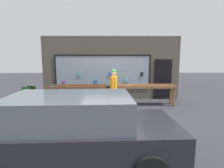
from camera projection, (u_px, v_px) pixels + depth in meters
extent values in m
plane|color=#2D2D33|center=(112.00, 112.00, 7.04)|extent=(40.00, 40.00, 0.00)
cube|color=#4C473D|center=(111.00, 68.00, 9.18)|extent=(7.14, 0.20, 3.27)
cube|color=gray|center=(103.00, 71.00, 9.07)|extent=(4.90, 0.03, 1.63)
cube|color=black|center=(103.00, 55.00, 8.95)|extent=(4.98, 0.06, 0.08)
cube|color=black|center=(103.00, 87.00, 9.18)|extent=(4.98, 0.06, 0.08)
cube|color=black|center=(56.00, 71.00, 9.04)|extent=(0.08, 0.06, 1.63)
cube|color=black|center=(150.00, 71.00, 9.09)|extent=(0.08, 0.06, 1.63)
cube|color=#994CA5|center=(64.00, 81.00, 9.08)|extent=(0.15, 0.03, 0.19)
cube|color=#5999A5|center=(80.00, 74.00, 9.03)|extent=(0.14, 0.03, 0.24)
cube|color=#2659B2|center=(95.00, 82.00, 9.10)|extent=(0.17, 0.03, 0.20)
cube|color=#2659B2|center=(110.00, 74.00, 9.05)|extent=(0.16, 0.03, 0.21)
cube|color=#5999A5|center=(127.00, 81.00, 9.11)|extent=(0.17, 0.03, 0.25)
cube|color=black|center=(142.00, 74.00, 9.07)|extent=(0.13, 0.03, 0.20)
cube|color=black|center=(163.00, 79.00, 9.17)|extent=(0.90, 0.04, 2.10)
cube|color=brown|center=(48.00, 98.00, 7.67)|extent=(0.09, 0.09, 0.79)
cube|color=brown|center=(105.00, 98.00, 7.75)|extent=(0.09, 0.09, 0.79)
cube|color=brown|center=(52.00, 96.00, 8.20)|extent=(0.09, 0.09, 0.79)
cube|color=brown|center=(105.00, 96.00, 8.28)|extent=(0.09, 0.09, 0.79)
cube|color=brown|center=(77.00, 88.00, 7.91)|extent=(2.72, 0.74, 0.04)
cube|color=brown|center=(76.00, 88.00, 7.59)|extent=(2.71, 0.11, 0.12)
cube|color=brown|center=(78.00, 86.00, 8.22)|extent=(2.71, 0.11, 0.12)
cube|color=#2659B2|center=(52.00, 87.00, 8.07)|extent=(0.20, 0.24, 0.02)
cube|color=red|center=(56.00, 88.00, 7.71)|extent=(0.20, 0.25, 0.02)
cube|color=orange|center=(67.00, 87.00, 8.04)|extent=(0.18, 0.22, 0.02)
cube|color=red|center=(73.00, 87.00, 7.97)|extent=(0.17, 0.20, 0.03)
cube|color=black|center=(81.00, 88.00, 7.74)|extent=(0.17, 0.21, 0.03)
cube|color=yellow|center=(89.00, 87.00, 8.03)|extent=(0.17, 0.23, 0.02)
cube|color=#994CA5|center=(96.00, 87.00, 8.02)|extent=(0.16, 0.21, 0.02)
cube|color=#5999A5|center=(104.00, 87.00, 8.03)|extent=(0.16, 0.22, 0.02)
cube|color=brown|center=(118.00, 98.00, 7.78)|extent=(0.09, 0.09, 0.82)
cube|color=brown|center=(174.00, 97.00, 7.85)|extent=(0.09, 0.09, 0.82)
cube|color=brown|center=(118.00, 96.00, 8.17)|extent=(0.09, 0.09, 0.82)
cube|color=brown|center=(171.00, 95.00, 8.24)|extent=(0.09, 0.09, 0.82)
cube|color=brown|center=(145.00, 87.00, 7.95)|extent=(2.72, 0.61, 0.04)
cube|color=brown|center=(147.00, 87.00, 7.69)|extent=(2.71, 0.11, 0.12)
cube|color=brown|center=(144.00, 85.00, 8.18)|extent=(2.71, 0.11, 0.12)
cube|color=silver|center=(119.00, 87.00, 7.91)|extent=(0.18, 0.25, 0.03)
cube|color=silver|center=(129.00, 86.00, 8.06)|extent=(0.15, 0.19, 0.02)
cube|color=orange|center=(140.00, 87.00, 7.84)|extent=(0.18, 0.23, 0.03)
cube|color=red|center=(151.00, 86.00, 8.05)|extent=(0.18, 0.22, 0.02)
cube|color=orange|center=(161.00, 86.00, 7.99)|extent=(0.20, 0.23, 0.03)
cube|color=red|center=(172.00, 86.00, 8.00)|extent=(0.19, 0.25, 0.03)
cylinder|color=black|center=(113.00, 100.00, 7.27)|extent=(0.14, 0.14, 0.82)
cylinder|color=black|center=(114.00, 99.00, 7.43)|extent=(0.14, 0.14, 0.82)
cube|color=orange|center=(114.00, 83.00, 7.25)|extent=(0.31, 0.50, 0.58)
cylinder|color=orange|center=(112.00, 84.00, 6.96)|extent=(0.09, 0.09, 0.55)
cylinder|color=orange|center=(115.00, 82.00, 7.53)|extent=(0.09, 0.09, 0.55)
sphere|color=tan|center=(114.00, 73.00, 7.19)|extent=(0.22, 0.22, 0.22)
sphere|color=#338C3F|center=(114.00, 72.00, 7.18)|extent=(0.21, 0.21, 0.21)
ellipsoid|color=white|center=(106.00, 105.00, 7.18)|extent=(0.35, 0.42, 0.18)
ellipsoid|color=black|center=(106.00, 105.00, 7.18)|extent=(0.28, 0.29, 0.19)
sphere|color=white|center=(109.00, 103.00, 7.37)|extent=(0.16, 0.16, 0.16)
cylinder|color=white|center=(103.00, 106.00, 6.99)|extent=(0.07, 0.10, 0.12)
cylinder|color=white|center=(108.00, 108.00, 7.28)|extent=(0.04, 0.04, 0.15)
cylinder|color=white|center=(106.00, 108.00, 7.32)|extent=(0.04, 0.04, 0.15)
cylinder|color=white|center=(105.00, 110.00, 7.08)|extent=(0.04, 0.04, 0.15)
cylinder|color=white|center=(104.00, 109.00, 7.13)|extent=(0.04, 0.04, 0.15)
cube|color=#193F19|center=(24.00, 98.00, 7.41)|extent=(0.54, 0.43, 0.93)
cube|color=brown|center=(24.00, 98.00, 7.41)|extent=(0.49, 0.23, 0.07)
cube|color=#193F19|center=(34.00, 95.00, 7.90)|extent=(0.54, 0.43, 0.93)
cube|color=brown|center=(34.00, 95.00, 7.90)|extent=(0.49, 0.23, 0.07)
cube|color=black|center=(71.00, 136.00, 3.55)|extent=(4.35, 1.85, 0.55)
cube|color=#4C5660|center=(70.00, 109.00, 3.48)|extent=(2.46, 1.58, 0.56)
cylinder|color=black|center=(133.00, 130.00, 4.50)|extent=(0.61, 0.20, 0.60)
cylinder|color=black|center=(20.00, 132.00, 4.36)|extent=(0.61, 0.20, 0.60)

